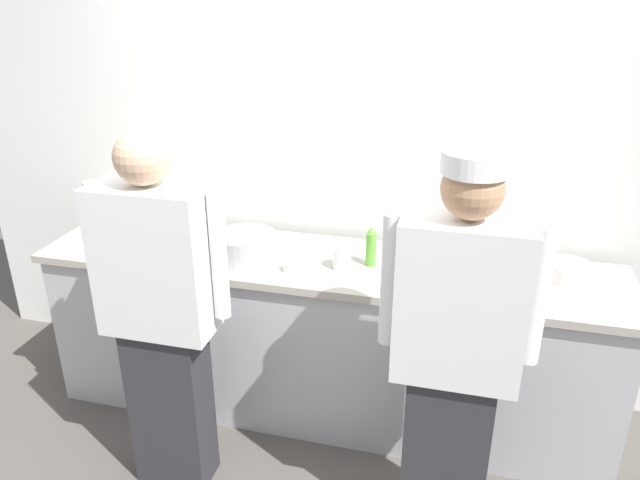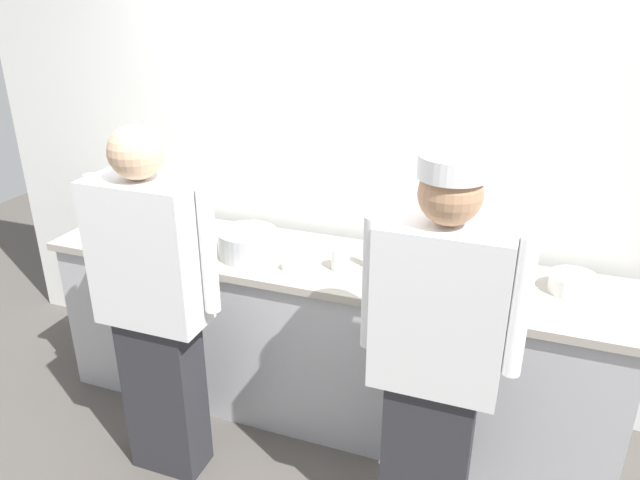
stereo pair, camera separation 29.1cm
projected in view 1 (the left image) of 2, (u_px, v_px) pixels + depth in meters
ground_plane at (309, 448)px, 3.14m from camera, size 9.00×9.00×0.00m
wall_back at (346, 131)px, 3.26m from camera, size 4.72×0.10×2.99m
prep_counter at (325, 337)px, 3.27m from camera, size 3.01×0.65×0.92m
chef_near_left at (161, 312)px, 2.63m from camera, size 0.62×0.24×1.72m
chef_center at (455, 352)px, 2.34m from camera, size 0.62×0.24×1.72m
plate_stack_front at (568, 271)px, 2.88m from camera, size 0.21×0.21×0.08m
plate_stack_rear at (177, 235)px, 3.27m from camera, size 0.24×0.24×0.10m
mixing_bowl_steel at (246, 246)px, 3.08m from camera, size 0.31×0.31×0.14m
sheet_tray at (455, 273)px, 2.93m from camera, size 0.52×0.43×0.02m
squeeze_bottle_primary at (116, 212)px, 3.46m from camera, size 0.05×0.05×0.20m
squeeze_bottle_secondary at (115, 237)px, 3.11m from camera, size 0.06×0.06×0.20m
squeeze_bottle_spare at (371, 247)px, 3.00m from camera, size 0.05×0.05×0.21m
ramekin_orange_sauce at (262, 236)px, 3.31m from camera, size 0.10×0.10×0.05m
ramekin_red_sauce at (291, 266)px, 2.97m from camera, size 0.09×0.09×0.04m
deli_cup at (342, 258)px, 2.98m from camera, size 0.09×0.09×0.11m
chefs_knife at (119, 237)px, 3.35m from camera, size 0.27×0.03×0.02m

